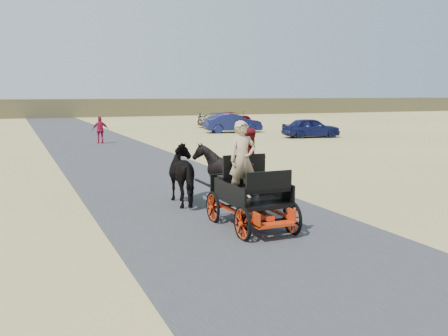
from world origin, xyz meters
name	(u,v)px	position (x,y,z in m)	size (l,w,h in m)	color
ground	(262,241)	(0.00, 0.00, 0.00)	(140.00, 140.00, 0.00)	tan
road	(262,241)	(0.00, 0.00, 0.01)	(6.00, 140.00, 0.01)	#38383A
ridge_far	(48,108)	(0.00, 62.00, 1.20)	(140.00, 6.00, 2.40)	brown
carriage	(251,213)	(0.28, 1.10, 0.36)	(1.30, 2.40, 0.72)	black
horse_left	(187,175)	(-0.27, 4.10, 0.85)	(0.91, 2.01, 1.70)	black
horse_right	(222,172)	(0.83, 4.10, 0.85)	(1.37, 1.54, 1.70)	black
driver_man	(242,160)	(0.08, 1.15, 1.62)	(0.66, 0.43, 1.80)	tan
passenger_woman	(251,160)	(0.58, 1.70, 1.51)	(0.77, 0.60, 1.58)	#660C0F
pedestrian	(100,130)	(0.38, 22.72, 0.86)	(1.01, 0.42, 1.73)	#A81336
car_a	(311,128)	(15.03, 21.29, 0.71)	(1.67, 4.14, 1.41)	navy
car_b	(233,123)	(11.75, 27.73, 0.77)	(1.62, 4.65, 1.53)	navy
car_c	(223,120)	(13.30, 33.41, 0.69)	(1.95, 4.78, 1.39)	brown
car_d	(232,118)	(16.39, 38.35, 0.63)	(2.09, 4.53, 1.26)	maroon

